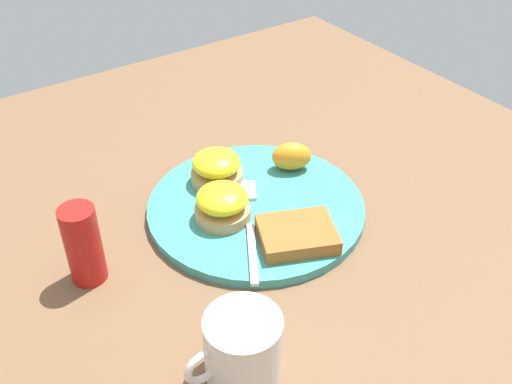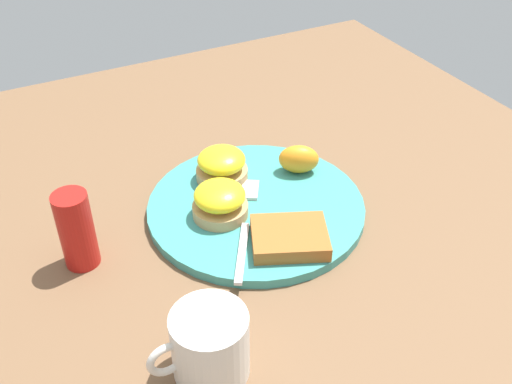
{
  "view_description": "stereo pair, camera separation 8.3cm",
  "coord_description": "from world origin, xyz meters",
  "views": [
    {
      "loc": [
        0.38,
        0.55,
        0.53
      ],
      "look_at": [
        0.0,
        0.0,
        0.03
      ],
      "focal_mm": 42.0,
      "sensor_mm": 36.0,
      "label": 1
    },
    {
      "loc": [
        0.3,
        0.59,
        0.53
      ],
      "look_at": [
        0.0,
        0.0,
        0.03
      ],
      "focal_mm": 42.0,
      "sensor_mm": 36.0,
      "label": 2
    }
  ],
  "objects": [
    {
      "name": "ground_plane",
      "position": [
        0.0,
        0.0,
        0.0
      ],
      "size": [
        1.1,
        1.1,
        0.0
      ],
      "primitive_type": "plane",
      "color": "brown"
    },
    {
      "name": "plate",
      "position": [
        0.0,
        0.0,
        0.01
      ],
      "size": [
        0.31,
        0.31,
        0.01
      ],
      "primitive_type": "cylinder",
      "color": "teal",
      "rests_on": "ground_plane"
    },
    {
      "name": "sandwich_benedict_left",
      "position": [
        0.02,
        -0.08,
        0.04
      ],
      "size": [
        0.08,
        0.08,
        0.05
      ],
      "color": "tan",
      "rests_on": "plate"
    },
    {
      "name": "sandwich_benedict_right",
      "position": [
        0.06,
        -0.0,
        0.04
      ],
      "size": [
        0.08,
        0.08,
        0.05
      ],
      "color": "tan",
      "rests_on": "plate"
    },
    {
      "name": "hashbrown_patty",
      "position": [
        -0.0,
        0.09,
        0.02
      ],
      "size": [
        0.12,
        0.11,
        0.02
      ],
      "primitive_type": "cube",
      "rotation": [
        0.0,
        0.0,
        -0.41
      ],
      "color": "#9A5925",
      "rests_on": "plate"
    },
    {
      "name": "orange_wedge",
      "position": [
        -0.09,
        -0.04,
        0.04
      ],
      "size": [
        0.07,
        0.06,
        0.04
      ],
      "primitive_type": "ellipsoid",
      "rotation": [
        0.0,
        0.0,
        5.77
      ],
      "color": "orange",
      "rests_on": "plate"
    },
    {
      "name": "fork",
      "position": [
        0.03,
        0.03,
        0.02
      ],
      "size": [
        0.12,
        0.19,
        0.0
      ],
      "color": "silver",
      "rests_on": "plate"
    },
    {
      "name": "cup",
      "position": [
        0.17,
        0.22,
        0.04
      ],
      "size": [
        0.11,
        0.08,
        0.08
      ],
      "color": "silver",
      "rests_on": "ground_plane"
    },
    {
      "name": "condiment_bottle",
      "position": [
        0.25,
        -0.01,
        0.05
      ],
      "size": [
        0.04,
        0.04,
        0.11
      ],
      "primitive_type": "cylinder",
      "color": "#B21914",
      "rests_on": "ground_plane"
    }
  ]
}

